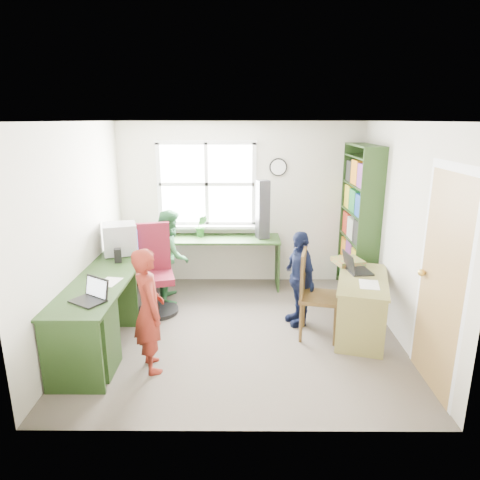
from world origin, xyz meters
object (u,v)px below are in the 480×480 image
at_px(bookshelf, 359,225).
at_px(person_navy, 299,278).
at_px(person_green, 171,255).
at_px(l_desk, 121,305).
at_px(swivel_chair, 156,275).
at_px(laptop_right, 355,267).
at_px(wooden_chair, 313,291).
at_px(cd_tower, 263,210).
at_px(person_red, 149,310).
at_px(right_desk, 362,293).
at_px(potted_plant, 201,226).
at_px(crt_monitor, 120,239).
at_px(laptop_left, 92,295).

xyz_separation_m(bookshelf, person_navy, (-0.94, -0.96, -0.42)).
height_order(bookshelf, person_green, bookshelf).
xyz_separation_m(l_desk, swivel_chair, (0.22, 0.85, 0.04)).
bearing_deg(swivel_chair, laptop_right, -22.89).
height_order(wooden_chair, cd_tower, cd_tower).
distance_m(person_red, person_navy, 1.89).
relative_size(right_desk, potted_plant, 3.94).
bearing_deg(crt_monitor, laptop_right, -25.81).
bearing_deg(person_green, crt_monitor, 113.81).
relative_size(l_desk, person_red, 2.34).
bearing_deg(bookshelf, l_desk, -153.57).
bearing_deg(wooden_chair, l_desk, -162.55).
distance_m(potted_plant, person_green, 0.70).
bearing_deg(person_navy, person_green, -131.53).
xyz_separation_m(bookshelf, potted_plant, (-2.23, 0.32, -0.09)).
distance_m(bookshelf, crt_monitor, 3.23).
relative_size(wooden_chair, person_green, 0.80).
height_order(bookshelf, laptop_right, bookshelf).
distance_m(wooden_chair, person_red, 1.85).
bearing_deg(person_red, swivel_chair, -14.75).
bearing_deg(person_green, right_desk, -118.91).
xyz_separation_m(right_desk, cd_tower, (-1.09, 1.44, 0.68)).
distance_m(cd_tower, person_red, 2.57).
height_order(potted_plant, person_green, person_green).
relative_size(right_desk, person_navy, 1.09).
distance_m(l_desk, person_navy, 2.09).
height_order(cd_tower, person_red, cd_tower).
xyz_separation_m(l_desk, laptop_left, (-0.11, -0.54, 0.34)).
bearing_deg(l_desk, wooden_chair, 4.97).
distance_m(swivel_chair, person_navy, 1.84).
bearing_deg(laptop_left, crt_monitor, 127.43).
height_order(wooden_chair, person_green, person_green).
height_order(wooden_chair, crt_monitor, crt_monitor).
distance_m(crt_monitor, person_navy, 2.31).
relative_size(potted_plant, person_green, 0.26).
relative_size(swivel_chair, crt_monitor, 2.32).
height_order(right_desk, cd_tower, cd_tower).
bearing_deg(l_desk, laptop_right, 10.43).
height_order(crt_monitor, person_navy, person_navy).
distance_m(right_desk, crt_monitor, 3.05).
bearing_deg(person_red, laptop_left, 70.74).
bearing_deg(right_desk, bookshelf, 94.29).
bearing_deg(cd_tower, person_red, -138.35).
relative_size(right_desk, crt_monitor, 2.56).
xyz_separation_m(potted_plant, person_red, (-0.31, -2.28, -0.28)).
height_order(swivel_chair, potted_plant, swivel_chair).
bearing_deg(swivel_chair, l_desk, -118.90).
bearing_deg(wooden_chair, person_green, 161.36).
relative_size(wooden_chair, crt_monitor, 2.04).
distance_m(bookshelf, cd_tower, 1.36).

